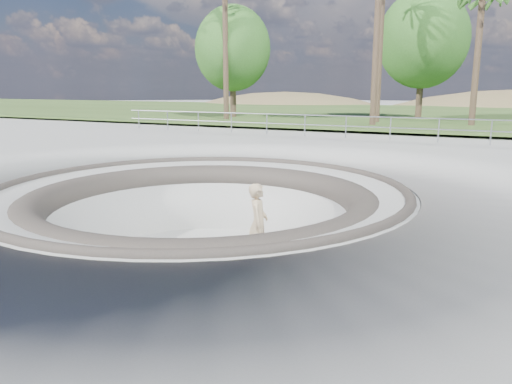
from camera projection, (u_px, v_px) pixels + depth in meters
ground at (200, 189)px, 12.33m from camera, size 180.00×180.00×0.00m
skate_bowl at (202, 259)px, 12.71m from camera, size 14.00×14.00×4.10m
grass_strip at (424, 114)px, 41.90m from camera, size 180.00×36.00×0.12m
distant_hills at (481, 165)px, 61.89m from camera, size 103.20×45.00×28.60m
safety_railing at (346, 127)px, 22.64m from camera, size 25.00×0.06×1.03m
skateboard at (258, 263)px, 12.43m from camera, size 0.87×0.25×0.09m
skater at (258, 223)px, 12.22m from camera, size 0.72×0.85×1.99m
bushy_tree_left at (233, 49)px, 35.84m from camera, size 5.56×5.06×8.03m
bushy_tree_mid at (423, 39)px, 34.06m from camera, size 6.11×5.56×8.82m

